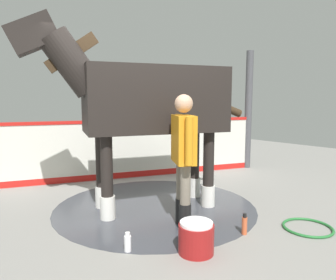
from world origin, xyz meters
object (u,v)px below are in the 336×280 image
(hose_coil, at_px, (308,227))
(wash_bucket, at_px, (196,238))
(bottle_shampoo, at_px, (128,243))
(bottle_spray, at_px, (244,225))
(handler, at_px, (183,152))
(horse, at_px, (147,103))

(hose_coil, bearing_deg, wash_bucket, 71.61)
(wash_bucket, height_order, bottle_shampoo, wash_bucket)
(bottle_shampoo, relative_size, bottle_spray, 0.83)
(wash_bucket, xyz_separation_m, bottle_shampoo, (0.50, 0.51, -0.07))
(handler, height_order, hose_coil, handler)
(wash_bucket, bearing_deg, horse, -18.37)
(handler, bearing_deg, hose_coil, -13.06)
(bottle_spray, bearing_deg, wash_bucket, 85.26)
(bottle_shampoo, xyz_separation_m, bottle_spray, (-0.56, -1.27, 0.02))
(bottle_spray, bearing_deg, horse, 10.80)
(handler, height_order, bottle_spray, handler)
(bottle_spray, distance_m, hose_coil, 0.84)
(horse, relative_size, handler, 1.92)
(horse, height_order, bottle_shampoo, horse)
(wash_bucket, bearing_deg, handler, -32.93)
(handler, bearing_deg, bottle_spray, -28.22)
(horse, bearing_deg, bottle_shampoo, 64.82)
(handler, distance_m, wash_bucket, 1.05)
(hose_coil, bearing_deg, bottle_spray, 59.15)
(handler, height_order, wash_bucket, handler)
(hose_coil, bearing_deg, bottle_shampoo, 63.62)
(handler, distance_m, bottle_shampoo, 1.24)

